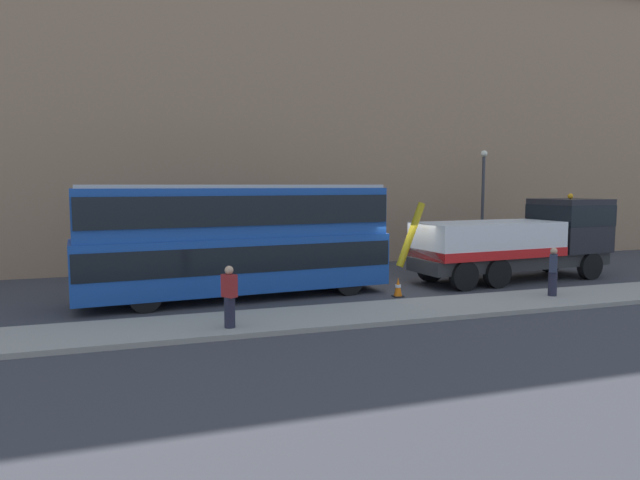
{
  "coord_description": "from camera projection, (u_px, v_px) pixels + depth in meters",
  "views": [
    {
      "loc": [
        -9.96,
        -20.11,
        4.06
      ],
      "look_at": [
        -3.22,
        -0.17,
        2.0
      ],
      "focal_mm": 31.89,
      "sensor_mm": 36.0,
      "label": 1
    }
  ],
  "objects": [
    {
      "name": "recovery_tow_truck",
      "position": [
        521.0,
        239.0,
        24.09
      ],
      "size": [
        10.22,
        3.35,
        3.67
      ],
      "rotation": [
        0.0,
        0.0,
        0.08
      ],
      "color": "#2D2D2D",
      "rests_on": "ground_plane"
    },
    {
      "name": "traffic_cone_near_bus",
      "position": [
        398.0,
        288.0,
        20.57
      ],
      "size": [
        0.36,
        0.36,
        0.72
      ],
      "color": "orange",
      "rests_on": "ground_plane"
    },
    {
      "name": "street_lamp",
      "position": [
        483.0,
        196.0,
        29.63
      ],
      "size": [
        0.36,
        0.36,
        5.83
      ],
      "color": "#38383D",
      "rests_on": "ground_plane"
    },
    {
      "name": "double_decker_bus",
      "position": [
        237.0,
        236.0,
        20.14
      ],
      "size": [
        11.18,
        3.43,
        4.06
      ],
      "rotation": [
        0.0,
        0.0,
        0.08
      ],
      "color": "#19479E",
      "rests_on": "ground_plane"
    },
    {
      "name": "ground_plane",
      "position": [
        395.0,
        287.0,
        22.53
      ],
      "size": [
        120.0,
        120.0,
        0.0
      ],
      "primitive_type": "plane",
      "color": "#38383D"
    },
    {
      "name": "pedestrian_onlooker",
      "position": [
        229.0,
        297.0,
        15.51
      ],
      "size": [
        0.43,
        0.48,
        1.71
      ],
      "rotation": [
        0.0,
        0.0,
        0.56
      ],
      "color": "#232333",
      "rests_on": "near_kerb"
    },
    {
      "name": "near_kerb",
      "position": [
        453.0,
        307.0,
        18.57
      ],
      "size": [
        60.0,
        2.8,
        0.15
      ],
      "primitive_type": "cube",
      "color": "gray",
      "rests_on": "ground_plane"
    },
    {
      "name": "building_facade",
      "position": [
        332.0,
        105.0,
        28.82
      ],
      "size": [
        60.0,
        1.5,
        16.0
      ],
      "color": "#9E7A5B",
      "rests_on": "ground_plane"
    },
    {
      "name": "pedestrian_bystander",
      "position": [
        553.0,
        272.0,
        19.97
      ],
      "size": [
        0.46,
        0.47,
        1.71
      ],
      "rotation": [
        0.0,
        0.0,
        2.39
      ],
      "color": "#232333",
      "rests_on": "near_kerb"
    }
  ]
}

